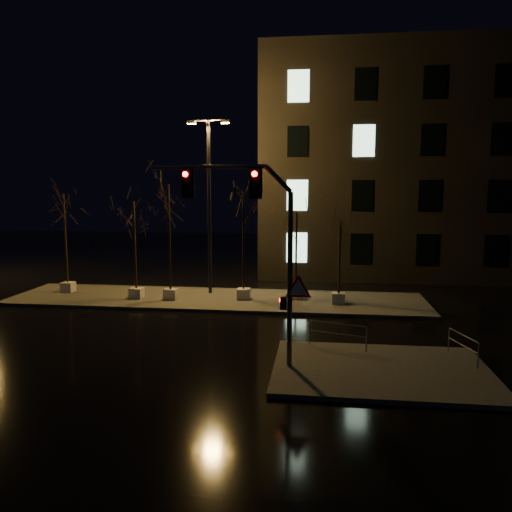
# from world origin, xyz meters

# --- Properties ---
(ground) EXTENTS (90.00, 90.00, 0.00)m
(ground) POSITION_xyz_m (0.00, 0.00, 0.00)
(ground) COLOR black
(ground) RESTS_ON ground
(median) EXTENTS (22.00, 5.00, 0.15)m
(median) POSITION_xyz_m (0.00, 6.00, 0.07)
(median) COLOR #41403A
(median) RESTS_ON ground
(sidewalk_corner) EXTENTS (7.00, 5.00, 0.15)m
(sidewalk_corner) POSITION_xyz_m (7.50, -3.50, 0.07)
(sidewalk_corner) COLOR #41403A
(sidewalk_corner) RESTS_ON ground
(building) EXTENTS (25.00, 12.00, 15.00)m
(building) POSITION_xyz_m (14.00, 18.00, 7.50)
(building) COLOR black
(building) RESTS_ON ground
(tree_0) EXTENTS (1.80, 1.80, 5.63)m
(tree_0) POSITION_xyz_m (-8.59, 6.48, 4.42)
(tree_0) COLOR beige
(tree_0) RESTS_ON median
(tree_1) EXTENTS (1.80, 1.80, 5.24)m
(tree_1) POSITION_xyz_m (-4.18, 5.42, 4.13)
(tree_1) COLOR beige
(tree_1) RESTS_ON median
(tree_2) EXTENTS (1.80, 1.80, 6.16)m
(tree_2) POSITION_xyz_m (-2.30, 5.41, 4.82)
(tree_2) COLOR beige
(tree_2) RESTS_ON median
(tree_3) EXTENTS (1.80, 1.80, 5.80)m
(tree_3) POSITION_xyz_m (1.50, 5.96, 4.55)
(tree_3) COLOR beige
(tree_3) RESTS_ON median
(tree_4) EXTENTS (1.80, 1.80, 4.71)m
(tree_4) POSITION_xyz_m (4.23, 6.36, 3.73)
(tree_4) COLOR beige
(tree_4) RESTS_ON median
(tree_5) EXTENTS (1.80, 1.80, 4.29)m
(tree_5) POSITION_xyz_m (6.44, 5.53, 3.41)
(tree_5) COLOR beige
(tree_5) RESTS_ON median
(traffic_signal_mast) EXTENTS (5.38, 0.35, 6.58)m
(traffic_signal_mast) POSITION_xyz_m (3.43, -3.56, 4.47)
(traffic_signal_mast) COLOR #54565B
(traffic_signal_mast) RESTS_ON sidewalk_corner
(streetlight_main) EXTENTS (2.36, 0.40, 9.45)m
(streetlight_main) POSITION_xyz_m (-0.57, 7.24, 5.60)
(streetlight_main) COLOR black
(streetlight_main) RESTS_ON median
(guard_rail_a) EXTENTS (2.08, 0.69, 0.94)m
(guard_rail_a) POSITION_xyz_m (6.14, -1.59, 0.76)
(guard_rail_a) COLOR #54565B
(guard_rail_a) RESTS_ON sidewalk_corner
(guard_rail_b) EXTENTS (0.55, 1.76, 0.87)m
(guard_rail_b) POSITION_xyz_m (10.36, -2.29, 0.71)
(guard_rail_b) COLOR #54565B
(guard_rail_b) RESTS_ON sidewalk_corner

